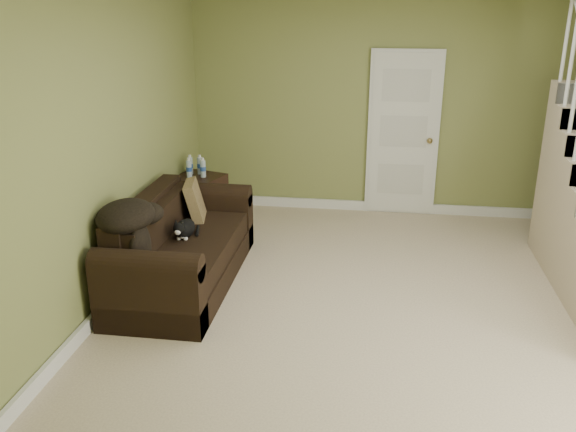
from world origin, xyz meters
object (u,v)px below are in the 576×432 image
(sofa, at_px, (180,251))
(banana, at_px, (190,263))
(side_table, at_px, (199,200))
(cat, at_px, (184,229))

(sofa, bearing_deg, banana, -63.98)
(banana, bearing_deg, side_table, 57.58)
(cat, relative_size, banana, 2.61)
(sofa, bearing_deg, cat, 26.67)
(side_table, distance_m, banana, 2.17)
(side_table, relative_size, cat, 1.85)
(cat, bearing_deg, banana, -67.46)
(sofa, distance_m, banana, 0.68)
(cat, distance_m, banana, 0.67)
(banana, bearing_deg, sofa, 69.25)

